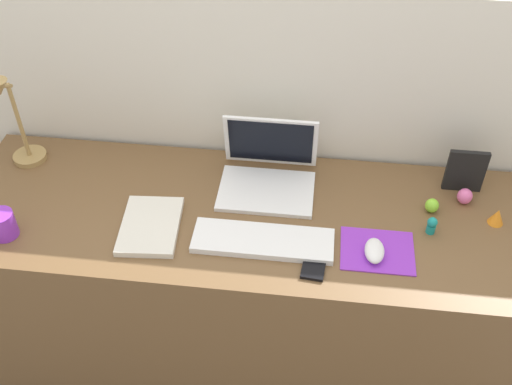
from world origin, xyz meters
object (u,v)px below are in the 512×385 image
at_px(keyboard, 263,241).
at_px(toy_figurine_orange, 497,216).
at_px(mouse, 374,251).
at_px(toy_figurine_pink, 465,196).
at_px(toy_figurine_teal, 432,225).
at_px(desk_lamp, 16,124).
at_px(notebook_pad, 150,226).
at_px(laptop, 268,169).
at_px(cell_phone, 315,262).
at_px(picture_frame, 465,171).
at_px(coffee_mug, 3,225).
at_px(toy_figurine_lime, 432,206).

height_order(keyboard, toy_figurine_orange, toy_figurine_orange).
bearing_deg(mouse, toy_figurine_pink, 42.74).
height_order(toy_figurine_pink, toy_figurine_teal, toy_figurine_teal).
distance_m(desk_lamp, toy_figurine_pink, 1.44).
bearing_deg(notebook_pad, toy_figurine_orange, 3.92).
xyz_separation_m(laptop, cell_phone, (0.17, -0.34, -0.05)).
xyz_separation_m(desk_lamp, toy_figurine_orange, (1.51, -0.11, -0.13)).
xyz_separation_m(keyboard, picture_frame, (0.60, 0.31, 0.06)).
relative_size(desk_lamp, notebook_pad, 1.40).
bearing_deg(notebook_pad, toy_figurine_pink, 9.39).
xyz_separation_m(coffee_mug, toy_figurine_orange, (1.44, 0.23, -0.02)).
height_order(notebook_pad, picture_frame, picture_frame).
xyz_separation_m(cell_phone, toy_figurine_teal, (0.33, 0.17, 0.02)).
relative_size(keyboard, toy_figurine_lime, 8.92).
bearing_deg(coffee_mug, toy_figurine_orange, 8.87).
distance_m(toy_figurine_orange, toy_figurine_lime, 0.19).
distance_m(toy_figurine_teal, toy_figurine_lime, 0.09).
relative_size(keyboard, toy_figurine_teal, 7.30).
bearing_deg(keyboard, mouse, -1.99).
relative_size(desk_lamp, coffee_mug, 4.05).
distance_m(keyboard, cell_phone, 0.16).
relative_size(picture_frame, coffee_mug, 1.81).
distance_m(toy_figurine_pink, toy_figurine_teal, 0.19).
height_order(toy_figurine_pink, toy_figurine_lime, toy_figurine_pink).
height_order(toy_figurine_orange, toy_figurine_lime, toy_figurine_orange).
bearing_deg(picture_frame, toy_figurine_teal, -118.64).
height_order(laptop, toy_figurine_orange, laptop).
relative_size(keyboard, desk_lamp, 1.22).
distance_m(keyboard, toy_figurine_teal, 0.50).
bearing_deg(toy_figurine_teal, toy_figurine_orange, 17.96).
distance_m(mouse, notebook_pad, 0.66).
relative_size(laptop, toy_figurine_orange, 5.81).
relative_size(coffee_mug, toy_figurine_orange, 1.61).
xyz_separation_m(mouse, desk_lamp, (-1.15, 0.29, 0.14)).
bearing_deg(laptop, desk_lamp, 179.99).
relative_size(mouse, cell_phone, 0.75).
bearing_deg(keyboard, notebook_pad, 176.56).
relative_size(mouse, coffee_mug, 1.16).
distance_m(coffee_mug, toy_figurine_teal, 1.26).
relative_size(laptop, notebook_pad, 1.25).
distance_m(notebook_pad, coffee_mug, 0.43).
distance_m(laptop, cell_phone, 0.38).
relative_size(keyboard, picture_frame, 2.73).
height_order(picture_frame, coffee_mug, picture_frame).
bearing_deg(notebook_pad, toy_figurine_lime, 7.63).
relative_size(cell_phone, toy_figurine_lime, 2.78).
relative_size(desk_lamp, toy_figurine_teal, 5.99).
relative_size(picture_frame, toy_figurine_orange, 2.91).
bearing_deg(toy_figurine_orange, toy_figurine_lime, 171.37).
bearing_deg(toy_figurine_teal, toy_figurine_lime, 83.75).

